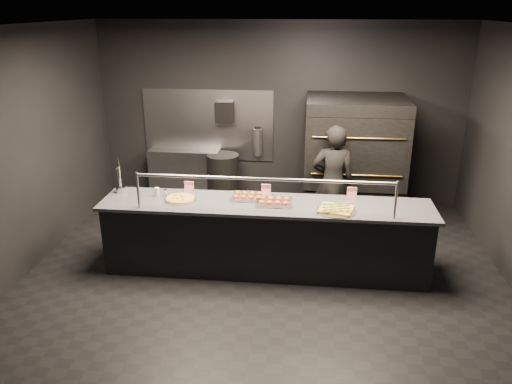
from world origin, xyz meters
TOP-DOWN VIEW (x-y plane):
  - room at (-0.02, 0.05)m, footprint 6.04×6.00m
  - service_counter at (0.00, -0.00)m, footprint 4.10×0.78m
  - pizza_oven at (1.20, 1.90)m, footprint 1.50×1.23m
  - prep_shelf at (-1.60, 2.32)m, footprint 1.20×0.35m
  - towel_dispenser at (-0.90, 2.39)m, footprint 0.30×0.20m
  - fire_extinguisher at (-0.35, 2.40)m, footprint 0.14×0.14m
  - beer_tap at (-1.91, 0.18)m, footprint 0.13×0.18m
  - round_pizza at (-1.07, 0.00)m, footprint 0.41×0.41m
  - slider_tray_a at (-0.24, 0.15)m, footprint 0.46×0.37m
  - slider_tray_b at (0.10, 0.00)m, footprint 0.47×0.38m
  - square_pizza at (0.85, -0.15)m, footprint 0.48×0.48m
  - condiment_jar at (-1.37, 0.10)m, footprint 0.17×0.07m
  - tent_cards at (0.01, 0.28)m, footprint 2.21×0.04m
  - trash_bin at (-0.90, 2.11)m, footprint 0.54×0.54m
  - worker at (0.86, 1.13)m, footprint 0.63×0.44m

SIDE VIEW (x-z plane):
  - trash_bin at x=-0.90m, z-range 0.00..0.90m
  - prep_shelf at x=-1.60m, z-range 0.00..0.90m
  - service_counter at x=0.00m, z-range -0.22..1.15m
  - worker at x=0.86m, z-range 0.00..1.66m
  - round_pizza at x=-1.07m, z-range 0.92..0.95m
  - square_pizza at x=0.85m, z-range 0.92..0.96m
  - slider_tray_a at x=-0.24m, z-range 0.91..0.98m
  - slider_tray_b at x=0.10m, z-range 0.91..0.98m
  - pizza_oven at x=1.20m, z-range 0.01..1.92m
  - condiment_jar at x=-1.37m, z-range 0.92..1.03m
  - tent_cards at x=0.01m, z-range 0.92..1.07m
  - fire_extinguisher at x=-0.35m, z-range 0.81..1.31m
  - beer_tap at x=-1.91m, z-range 0.82..1.30m
  - room at x=-0.02m, z-range 0.00..3.00m
  - towel_dispenser at x=-0.90m, z-range 1.38..1.73m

